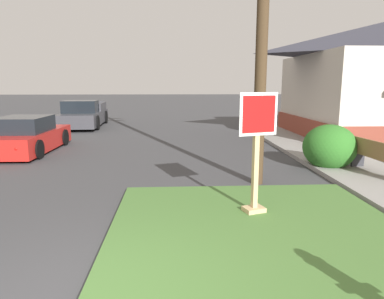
{
  "coord_description": "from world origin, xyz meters",
  "views": [
    {
      "loc": [
        1.02,
        -3.25,
        2.33
      ],
      "look_at": [
        1.42,
        4.34,
        0.91
      ],
      "focal_mm": 32.58,
      "sensor_mm": 36.0,
      "label": 1
    }
  ],
  "objects": [
    {
      "name": "stop_sign",
      "position": [
        2.45,
        2.62,
        1.11
      ],
      "size": [
        0.7,
        0.38,
        2.12
      ],
      "color": "tan",
      "rests_on": "grass_corner_patch"
    },
    {
      "name": "pickup_truck_charcoal",
      "position": [
        -3.98,
        16.36,
        0.62
      ],
      "size": [
        2.32,
        5.39,
        1.48
      ],
      "color": "#38383D",
      "rests_on": "ground"
    },
    {
      "name": "street_bench",
      "position": [
        6.04,
        5.04,
        0.59
      ],
      "size": [
        0.55,
        1.69,
        0.85
      ],
      "color": "brown",
      "rests_on": "sidewalk_strip"
    },
    {
      "name": "manhole_cover",
      "position": [
        0.62,
        3.52,
        0.01
      ],
      "size": [
        0.7,
        0.7,
        0.02
      ],
      "primitive_type": "cylinder",
      "color": "black",
      "rests_on": "ground"
    },
    {
      "name": "shrub_by_curb",
      "position": [
        5.33,
        6.01,
        0.63
      ],
      "size": [
        1.45,
        1.45,
        1.25
      ],
      "primitive_type": "ellipsoid",
      "color": "#2D6A24",
      "rests_on": "ground"
    },
    {
      "name": "sidewalk_strip",
      "position": [
        5.93,
        6.1,
        0.06
      ],
      "size": [
        2.2,
        18.75,
        0.12
      ],
      "primitive_type": "cube",
      "color": "gray",
      "rests_on": "ground"
    },
    {
      "name": "parked_sedan_red",
      "position": [
        -4.1,
        9.01,
        0.54
      ],
      "size": [
        1.95,
        4.14,
        1.25
      ],
      "color": "red",
      "rests_on": "ground"
    },
    {
      "name": "grass_corner_patch",
      "position": [
        2.35,
        1.41,
        0.04
      ],
      "size": [
        4.75,
        5.68,
        0.08
      ],
      "primitive_type": "cube",
      "color": "#477033",
      "rests_on": "ground"
    }
  ]
}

